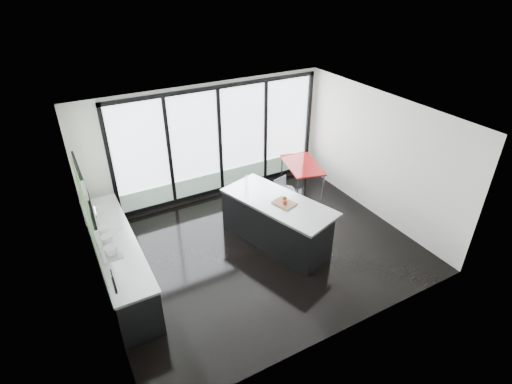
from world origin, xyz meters
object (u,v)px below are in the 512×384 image
island (275,222)px  bar_stool_near (292,221)px  bar_stool_far (285,204)px  red_table (302,177)px

island → bar_stool_near: 0.52m
bar_stool_far → island: bearing=-150.6°
island → red_table: (1.74, 1.57, -0.14)m
bar_stool_far → bar_stool_near: bearing=-120.8°
island → red_table: 2.35m
bar_stool_near → bar_stool_far: size_ratio=0.81×
red_table → island: bearing=-138.0°
bar_stool_near → island: bearing=168.8°
bar_stool_far → red_table: bearing=25.0°
island → bar_stool_near: island is taller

